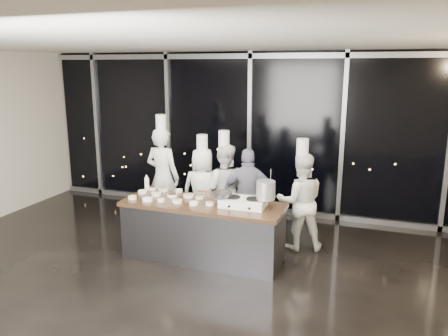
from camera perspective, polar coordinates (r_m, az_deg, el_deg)
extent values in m
plane|color=black|center=(6.20, -5.96, -14.91)|extent=(9.00, 9.00, 0.00)
cube|color=beige|center=(8.85, 3.57, 4.63)|extent=(9.00, 0.02, 3.20)
cube|color=silver|center=(5.48, -6.78, 16.13)|extent=(9.00, 7.00, 0.02)
cube|color=black|center=(8.79, 3.46, 4.57)|extent=(8.90, 0.04, 3.18)
cube|color=gray|center=(8.65, 3.50, 14.40)|extent=(8.90, 0.08, 0.10)
cube|color=gray|center=(9.11, 3.23, -5.16)|extent=(8.90, 0.08, 0.10)
cube|color=gray|center=(10.33, -16.26, 5.35)|extent=(0.08, 0.08, 3.20)
cube|color=gray|center=(9.40, -7.27, 5.05)|extent=(0.08, 0.08, 3.20)
cube|color=gray|center=(8.75, 3.37, 4.53)|extent=(0.08, 0.08, 3.20)
cube|color=gray|center=(8.43, 15.22, 3.76)|extent=(0.08, 0.08, 3.20)
cube|color=#3A3A3F|center=(6.77, -2.75, -8.43)|extent=(2.40, 0.80, 0.84)
cube|color=#3C2B19|center=(6.61, -2.79, -4.80)|extent=(2.46, 0.86, 0.06)
cube|color=white|center=(6.42, 2.51, -4.53)|extent=(0.66, 0.42, 0.12)
cylinder|color=black|center=(6.44, 1.14, -3.80)|extent=(0.23, 0.23, 0.02)
cylinder|color=black|center=(6.36, 3.91, -4.06)|extent=(0.23, 0.23, 0.02)
cylinder|color=black|center=(6.27, 0.66, -5.04)|extent=(0.04, 0.02, 0.04)
cylinder|color=black|center=(6.19, 3.32, -5.30)|extent=(0.04, 0.02, 0.04)
cylinder|color=slate|center=(6.46, -0.29, -3.40)|extent=(0.32, 0.32, 0.05)
cube|color=#4C2B14|center=(6.55, -2.54, -3.13)|extent=(0.23, 0.04, 0.02)
cylinder|color=#B7B7BA|center=(6.29, 5.48, -2.90)|extent=(0.28, 0.28, 0.27)
cylinder|color=white|center=(6.93, -11.88, -3.79)|extent=(0.13, 0.13, 0.04)
cylinder|color=gold|center=(6.92, -11.89, -3.66)|extent=(0.11, 0.11, 0.01)
cylinder|color=white|center=(7.20, -10.61, -3.08)|extent=(0.14, 0.14, 0.04)
cylinder|color=beige|center=(7.20, -10.62, -2.95)|extent=(0.12, 0.12, 0.01)
cylinder|color=white|center=(7.39, -9.35, -2.62)|extent=(0.14, 0.14, 0.04)
cylinder|color=#351410|center=(7.38, -9.36, -2.50)|extent=(0.11, 0.11, 0.01)
cylinder|color=white|center=(6.78, -9.97, -4.07)|extent=(0.16, 0.16, 0.04)
cylinder|color=silver|center=(6.78, -9.98, -3.94)|extent=(0.13, 0.13, 0.01)
cylinder|color=white|center=(7.03, -8.87, -3.40)|extent=(0.15, 0.15, 0.04)
cylinder|color=tan|center=(7.03, -8.87, -3.28)|extent=(0.13, 0.13, 0.01)
cylinder|color=white|center=(7.26, -7.93, -2.84)|extent=(0.16, 0.16, 0.04)
cylinder|color=#916B48|center=(7.26, -7.94, -2.72)|extent=(0.13, 0.13, 0.01)
cylinder|color=white|center=(6.72, -8.23, -4.18)|extent=(0.11, 0.11, 0.04)
cylinder|color=#F6B465|center=(6.71, -8.24, -4.05)|extent=(0.09, 0.09, 0.01)
cylinder|color=white|center=(6.94, -6.77, -3.56)|extent=(0.16, 0.16, 0.04)
cylinder|color=black|center=(6.94, -6.77, -3.43)|extent=(0.13, 0.13, 0.01)
cylinder|color=white|center=(7.18, -5.93, -2.98)|extent=(0.12, 0.12, 0.04)
cylinder|color=beige|center=(7.17, -5.93, -2.85)|extent=(0.10, 0.10, 0.01)
cylinder|color=white|center=(6.64, -6.11, -4.31)|extent=(0.15, 0.15, 0.04)
cylinder|color=#B87749|center=(6.64, -6.12, -4.17)|extent=(0.12, 0.12, 0.01)
cylinder|color=white|center=(6.89, -4.66, -3.63)|extent=(0.17, 0.17, 0.04)
cylinder|color=#A4715E|center=(6.89, -4.66, -3.50)|extent=(0.14, 0.14, 0.01)
cylinder|color=white|center=(6.51, -3.97, -4.63)|extent=(0.14, 0.14, 0.04)
cylinder|color=beige|center=(6.51, -3.97, -4.49)|extent=(0.11, 0.11, 0.01)
cylinder|color=white|center=(6.78, -3.18, -3.89)|extent=(0.13, 0.13, 0.04)
cylinder|color=olive|center=(6.78, -3.18, -3.75)|extent=(0.11, 0.11, 0.01)
cylinder|color=white|center=(6.49, -1.84, -4.66)|extent=(0.13, 0.13, 0.04)
cylinder|color=#D88448|center=(6.49, -1.84, -4.52)|extent=(0.11, 0.11, 0.01)
cylinder|color=white|center=(7.35, -10.04, -2.09)|extent=(0.07, 0.07, 0.20)
cone|color=white|center=(7.32, -10.08, -1.08)|extent=(0.06, 0.06, 0.07)
imported|color=silver|center=(8.09, -7.99, -1.19)|extent=(0.72, 0.52, 1.84)
cylinder|color=white|center=(7.90, -8.23, 6.00)|extent=(0.21, 0.21, 0.26)
imported|color=silver|center=(7.71, -2.80, -2.98)|extent=(0.80, 0.57, 1.54)
cylinder|color=white|center=(7.51, -2.87, 3.39)|extent=(0.21, 0.21, 0.26)
imported|color=silver|center=(7.69, 0.00, -2.73)|extent=(0.88, 0.74, 1.61)
cylinder|color=white|center=(7.49, 0.00, 3.93)|extent=(0.22, 0.22, 0.26)
imported|color=#16183C|center=(7.42, 3.21, -3.47)|extent=(0.99, 0.61, 1.58)
imported|color=silver|center=(7.12, 9.94, -4.34)|extent=(0.92, 0.82, 1.58)
cylinder|color=white|center=(6.91, 10.23, 2.73)|extent=(0.24, 0.24, 0.26)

